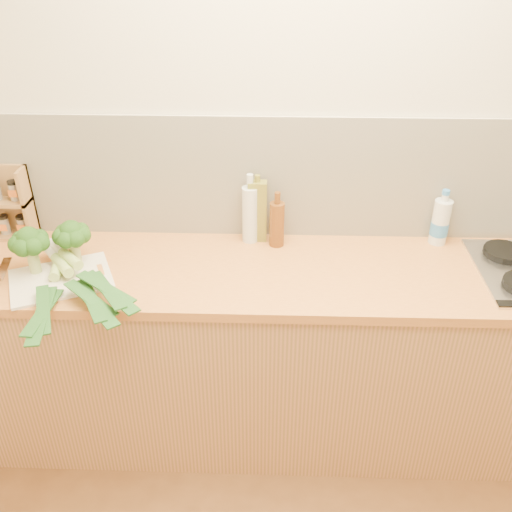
% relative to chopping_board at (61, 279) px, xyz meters
% --- Properties ---
extents(room_shell, '(3.50, 3.50, 3.50)m').
position_rel_chopping_board_xyz_m(room_shell, '(0.93, 0.40, 0.26)').
color(room_shell, beige).
rests_on(room_shell, ground).
extents(counter, '(3.20, 0.62, 0.90)m').
position_rel_chopping_board_xyz_m(counter, '(0.93, 0.11, -0.46)').
color(counter, '#BB7A4E').
rests_on(counter, ground).
extents(chopping_board, '(0.46, 0.41, 0.01)m').
position_rel_chopping_board_xyz_m(chopping_board, '(0.00, 0.00, 0.00)').
color(chopping_board, beige).
rests_on(chopping_board, counter).
extents(broccoli_left, '(0.16, 0.16, 0.20)m').
position_rel_chopping_board_xyz_m(broccoli_left, '(-0.11, 0.04, 0.14)').
color(broccoli_left, '#9BA761').
rests_on(broccoli_left, chopping_board).
extents(broccoli_right, '(0.15, 0.15, 0.19)m').
position_rel_chopping_board_xyz_m(broccoli_right, '(0.03, 0.11, 0.14)').
color(broccoli_right, '#9BA761').
rests_on(broccoli_right, chopping_board).
extents(leek_front, '(0.16, 0.66, 0.04)m').
position_rel_chopping_board_xyz_m(leek_front, '(-0.01, -0.04, 0.03)').
color(leek_front, white).
rests_on(leek_front, chopping_board).
extents(leek_mid, '(0.45, 0.55, 0.04)m').
position_rel_chopping_board_xyz_m(leek_mid, '(0.05, -0.03, 0.05)').
color(leek_mid, white).
rests_on(leek_mid, chopping_board).
extents(leek_back, '(0.48, 0.50, 0.04)m').
position_rel_chopping_board_xyz_m(leek_back, '(0.09, -0.01, 0.06)').
color(leek_back, white).
rests_on(leek_back, chopping_board).
extents(spice_rack, '(0.27, 0.11, 0.33)m').
position_rel_chopping_board_xyz_m(spice_rack, '(-0.36, 0.36, 0.14)').
color(spice_rack, '#A77547').
rests_on(spice_rack, counter).
extents(oil_tin, '(0.08, 0.05, 0.31)m').
position_rel_chopping_board_xyz_m(oil_tin, '(0.76, 0.35, 0.13)').
color(oil_tin, olive).
rests_on(oil_tin, counter).
extents(glass_bottle, '(0.07, 0.07, 0.31)m').
position_rel_chopping_board_xyz_m(glass_bottle, '(0.73, 0.34, 0.13)').
color(glass_bottle, silver).
rests_on(glass_bottle, counter).
extents(amber_bottle, '(0.06, 0.06, 0.25)m').
position_rel_chopping_board_xyz_m(amber_bottle, '(0.85, 0.31, 0.10)').
color(amber_bottle, '#613512').
rests_on(amber_bottle, counter).
extents(water_bottle, '(0.08, 0.08, 0.23)m').
position_rel_chopping_board_xyz_m(water_bottle, '(1.55, 0.35, 0.09)').
color(water_bottle, silver).
rests_on(water_bottle, counter).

